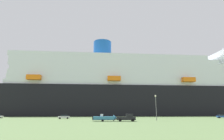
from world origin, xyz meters
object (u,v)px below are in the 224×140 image
at_px(cruise_ship, 143,92).
at_px(pickup_truck, 126,118).
at_px(street_lamp, 155,104).
at_px(parked_car_blue_suv, 221,116).
at_px(parked_car_silver_sedan, 63,117).
at_px(small_boat_on_trailer, 106,118).

bearing_deg(cruise_ship, pickup_truck, -103.88).
bearing_deg(pickup_truck, street_lamp, 22.80).
xyz_separation_m(pickup_truck, parked_car_blue_suv, (44.31, 26.24, -0.21)).
distance_m(pickup_truck, street_lamp, 11.57).
bearing_deg(street_lamp, pickup_truck, -157.20).
bearing_deg(street_lamp, parked_car_blue_suv, 32.68).
bearing_deg(parked_car_silver_sedan, pickup_truck, -37.90).
relative_size(pickup_truck, parked_car_blue_suv, 1.17).
distance_m(pickup_truck, small_boat_on_trailer, 6.14).
xyz_separation_m(street_lamp, parked_car_silver_sedan, (-33.47, 14.17, -4.47)).
xyz_separation_m(pickup_truck, street_lamp, (9.92, 4.17, 4.26)).
relative_size(cruise_ship, parked_car_silver_sedan, 51.91).
xyz_separation_m(small_boat_on_trailer, parked_car_blue_suv, (50.46, 26.29, -0.13)).
bearing_deg(parked_car_blue_suv, parked_car_silver_sedan, -173.36).
bearing_deg(small_boat_on_trailer, street_lamp, 14.72).
bearing_deg(street_lamp, cruise_ship, 83.18).
bearing_deg(cruise_ship, parked_car_silver_sedan, -126.98).
distance_m(cruise_ship, street_lamp, 71.12).
relative_size(parked_car_blue_suv, parked_car_silver_sedan, 1.01).
relative_size(small_boat_on_trailer, parked_car_silver_sedan, 1.78).
height_order(pickup_truck, street_lamp, street_lamp).
bearing_deg(parked_car_blue_suv, pickup_truck, -149.37).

